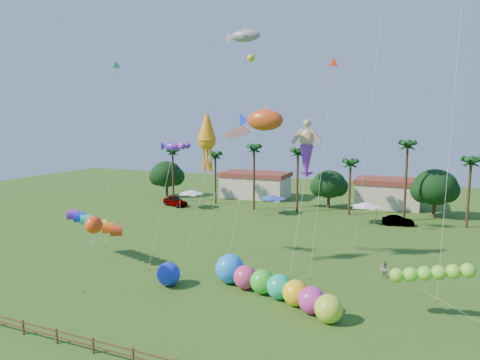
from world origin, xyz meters
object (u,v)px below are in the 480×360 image
at_px(car_a, 175,201).
at_px(blue_ball, 168,274).
at_px(car_b, 398,221).
at_px(caterpillar_inflatable, 270,284).
at_px(spectator_b, 384,269).

distance_m(car_a, blue_ball, 36.37).
distance_m(car_b, blue_ball, 35.68).
bearing_deg(car_b, car_a, 78.80).
bearing_deg(caterpillar_inflatable, blue_ball, -150.89).
xyz_separation_m(car_a, spectator_b, (35.87, -21.90, -0.01)).
bearing_deg(blue_ball, car_a, 120.94).
bearing_deg(spectator_b, caterpillar_inflatable, -94.71).
height_order(caterpillar_inflatable, blue_ball, caterpillar_inflatable).
relative_size(car_a, blue_ball, 2.37).
relative_size(car_a, spectator_b, 2.95).
bearing_deg(car_a, caterpillar_inflatable, -117.40).
xyz_separation_m(car_a, caterpillar_inflatable, (27.67, -30.11, 0.26)).
relative_size(car_a, car_b, 1.19).
relative_size(spectator_b, caterpillar_inflatable, 0.13).
distance_m(car_a, car_b, 35.86).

